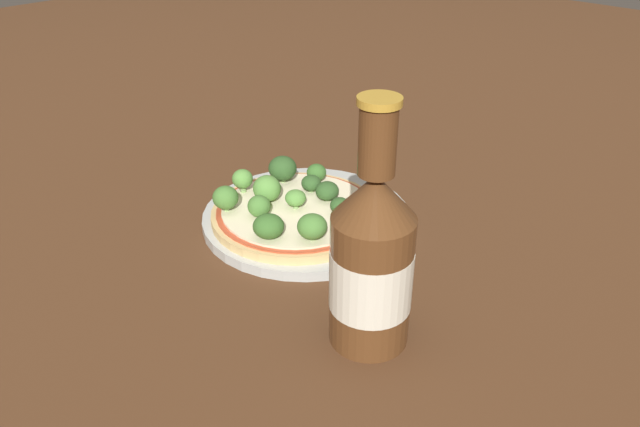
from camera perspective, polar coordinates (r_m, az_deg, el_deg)
ground_plane at (r=0.74m, az=-1.23°, el=-0.74°), size 3.00×3.00×0.00m
plate at (r=0.74m, az=-1.42°, el=-0.45°), size 0.25×0.25×0.01m
pizza at (r=0.73m, az=-2.29°, el=0.21°), size 0.20×0.20×0.01m
broccoli_floret_0 at (r=0.73m, az=0.66°, el=2.08°), size 0.03×0.03×0.02m
broccoli_floret_1 at (r=0.70m, az=1.82°, el=0.75°), size 0.02×0.02×0.02m
broccoli_floret_2 at (r=0.73m, az=-4.87°, el=2.29°), size 0.03×0.03×0.03m
broccoli_floret_3 at (r=0.75m, az=-7.10°, el=3.14°), size 0.02×0.02×0.03m
broccoli_floret_4 at (r=0.77m, az=-3.44°, el=4.14°), size 0.04×0.04×0.03m
broccoli_floret_5 at (r=0.72m, az=-8.64°, el=1.44°), size 0.03×0.03×0.03m
broccoli_floret_6 at (r=0.70m, az=-5.59°, el=0.67°), size 0.03×0.03×0.03m
broccoli_floret_7 at (r=0.65m, az=-0.72°, el=-1.20°), size 0.03×0.03×0.03m
broccoli_floret_8 at (r=0.75m, az=-0.81°, el=2.80°), size 0.02×0.02×0.02m
broccoli_floret_9 at (r=0.66m, az=-4.73°, el=-1.17°), size 0.03×0.03×0.03m
broccoli_floret_10 at (r=0.71m, az=-2.07°, el=1.33°), size 0.02×0.02×0.02m
broccoli_floret_11 at (r=0.78m, az=-0.33°, el=3.77°), size 0.02×0.02×0.02m
beer_bottle at (r=0.53m, az=4.76°, el=-4.27°), size 0.07×0.07×0.23m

